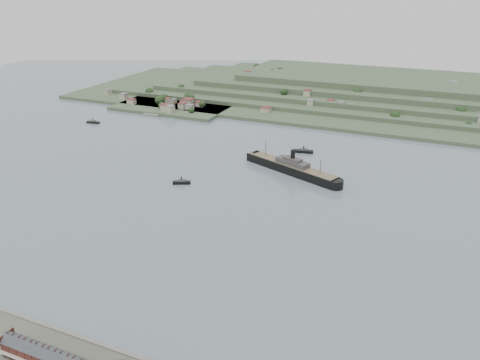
% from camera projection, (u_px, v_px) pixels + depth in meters
% --- Properties ---
extents(ground, '(1400.00, 1400.00, 0.00)m').
position_uv_depth(ground, '(234.00, 214.00, 343.20)').
color(ground, slate).
rests_on(ground, ground).
extents(terrace_row, '(55.60, 9.80, 11.07)m').
position_uv_depth(terrace_row, '(54.00, 359.00, 202.41)').
color(terrace_row, '#401E17').
rests_on(terrace_row, ground).
extents(far_peninsula, '(760.00, 309.00, 30.00)m').
position_uv_depth(far_peninsula, '(365.00, 92.00, 659.94)').
color(far_peninsula, '#3C5539').
rests_on(far_peninsula, ground).
extents(steamship, '(103.96, 50.42, 26.16)m').
position_uv_depth(steamship, '(288.00, 167.00, 416.55)').
color(steamship, black).
rests_on(steamship, ground).
extents(tugboat, '(15.08, 9.72, 6.65)m').
position_uv_depth(tugboat, '(182.00, 182.00, 392.77)').
color(tugboat, black).
rests_on(tugboat, ground).
extents(ferry_west, '(16.37, 6.32, 5.98)m').
position_uv_depth(ferry_west, '(93.00, 122.00, 559.21)').
color(ferry_west, black).
rests_on(ferry_west, ground).
extents(ferry_east, '(19.94, 9.11, 7.22)m').
position_uv_depth(ferry_east, '(304.00, 151.00, 463.94)').
color(ferry_east, black).
rests_on(ferry_east, ground).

